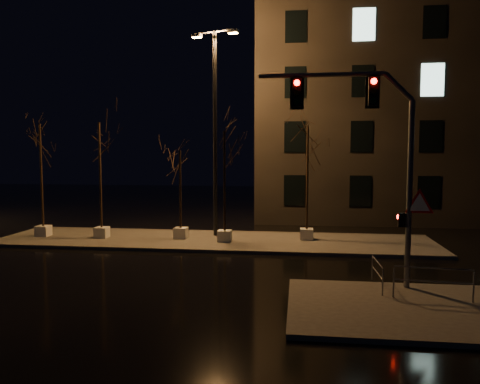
# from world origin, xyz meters

# --- Properties ---
(ground) EXTENTS (90.00, 90.00, 0.00)m
(ground) POSITION_xyz_m (0.00, 0.00, 0.00)
(ground) COLOR black
(ground) RESTS_ON ground
(median) EXTENTS (22.00, 5.00, 0.15)m
(median) POSITION_xyz_m (0.00, 6.00, 0.07)
(median) COLOR #423F3B
(median) RESTS_ON ground
(sidewalk_corner) EXTENTS (7.00, 5.00, 0.15)m
(sidewalk_corner) POSITION_xyz_m (7.50, -3.50, 0.07)
(sidewalk_corner) COLOR #423F3B
(sidewalk_corner) RESTS_ON ground
(building) EXTENTS (25.00, 12.00, 15.00)m
(building) POSITION_xyz_m (14.00, 18.00, 7.50)
(building) COLOR black
(building) RESTS_ON ground
(tree_0) EXTENTS (1.80, 1.80, 6.04)m
(tree_0) POSITION_xyz_m (-9.09, 5.80, 4.73)
(tree_0) COLOR silver
(tree_0) RESTS_ON median
(tree_1) EXTENTS (1.80, 1.80, 6.10)m
(tree_1) POSITION_xyz_m (-5.83, 5.74, 4.78)
(tree_1) COLOR silver
(tree_1) RESTS_ON median
(tree_2) EXTENTS (1.80, 1.80, 4.64)m
(tree_2) POSITION_xyz_m (-1.73, 6.09, 3.67)
(tree_2) COLOR silver
(tree_2) RESTS_ON median
(tree_3) EXTENTS (1.80, 1.80, 5.61)m
(tree_3) POSITION_xyz_m (0.64, 5.55, 4.41)
(tree_3) COLOR silver
(tree_3) RESTS_ON median
(tree_4) EXTENTS (1.80, 1.80, 5.90)m
(tree_4) POSITION_xyz_m (4.69, 6.58, 4.62)
(tree_4) COLOR silver
(tree_4) RESTS_ON median
(traffic_signal_mast) EXTENTS (5.73, 0.27, 7.00)m
(traffic_signal_mast) POSITION_xyz_m (6.69, -1.49, 4.74)
(traffic_signal_mast) COLOR #5B5D63
(traffic_signal_mast) RESTS_ON sidewalk_corner
(streetlight_main) EXTENTS (2.62, 1.09, 10.67)m
(streetlight_main) POSITION_xyz_m (-0.12, 7.20, 6.31)
(streetlight_main) COLOR black
(streetlight_main) RESTS_ON median
(guard_rail_a) EXTENTS (2.28, 0.28, 0.99)m
(guard_rail_a) POSITION_xyz_m (8.29, -2.79, 0.80)
(guard_rail_a) COLOR #5B5D63
(guard_rail_a) RESTS_ON sidewalk_corner
(guard_rail_b) EXTENTS (0.09, 1.82, 0.86)m
(guard_rail_b) POSITION_xyz_m (6.86, -1.63, 0.71)
(guard_rail_b) COLOR #5B5D63
(guard_rail_b) RESTS_ON sidewalk_corner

